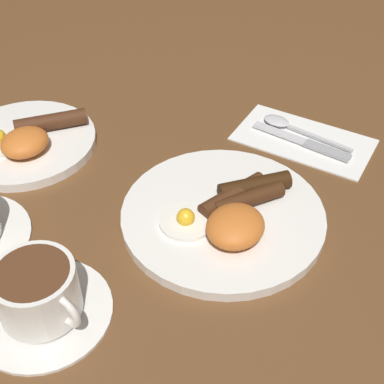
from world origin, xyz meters
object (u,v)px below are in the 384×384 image
Objects in this scene: teacup_near at (39,296)px; breakfast_plate_near at (226,214)px; spoon at (286,125)px; breakfast_plate_far at (26,141)px; knife at (306,143)px.

breakfast_plate_near is at bearing -20.84° from teacup_near.
teacup_near reaches higher than spoon.
breakfast_plate_near is 1.23× the size of breakfast_plate_far.
knife is 0.06m from spoon.
spoon is (0.03, 0.05, 0.00)m from knife.
knife is (0.22, -0.02, -0.01)m from breakfast_plate_near.
breakfast_plate_near reaches higher than knife.
spoon reaches higher than knife.
spoon is (0.28, -0.32, -0.00)m from breakfast_plate_far.
teacup_near is at bearing -129.42° from breakfast_plate_far.
spoon is at bearing -48.61° from breakfast_plate_far.
breakfast_plate_near is 1.74× the size of spoon.
spoon is (0.24, 0.03, -0.00)m from breakfast_plate_near.
breakfast_plate_far is 0.33m from teacup_near.
breakfast_plate_near is 0.22m from knife.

